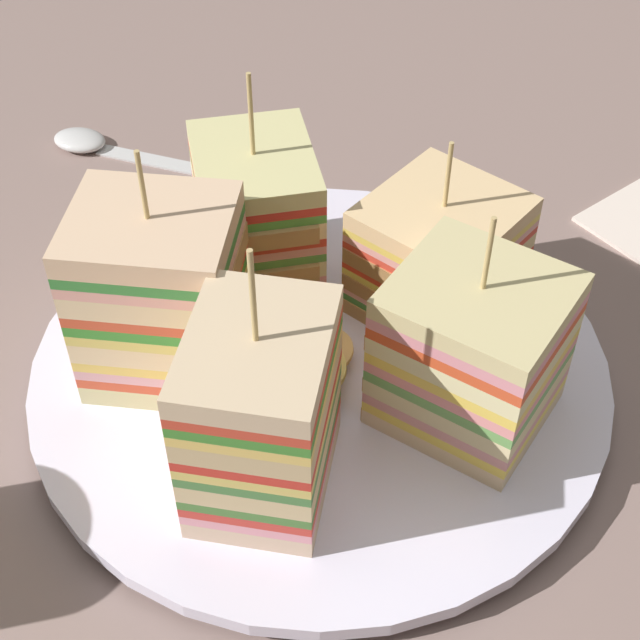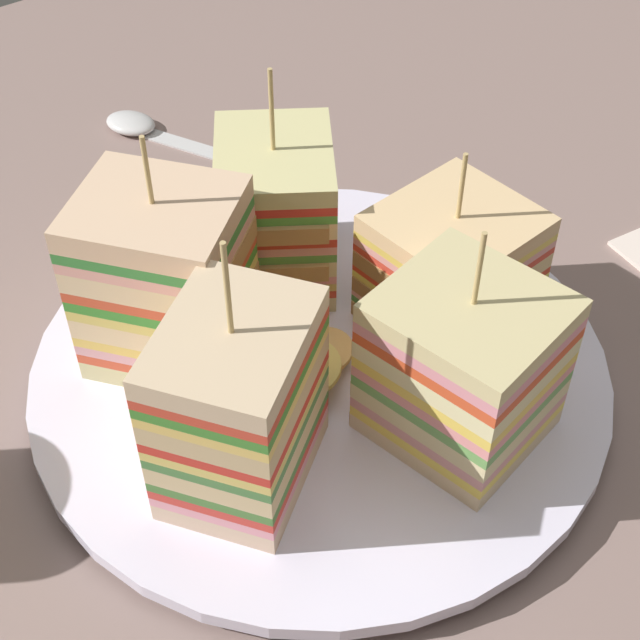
{
  "view_description": "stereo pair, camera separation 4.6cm",
  "coord_description": "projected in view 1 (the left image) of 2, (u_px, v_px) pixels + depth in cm",
  "views": [
    {
      "loc": [
        -22.91,
        -22.94,
        36.65
      ],
      "look_at": [
        0.0,
        0.0,
        4.51
      ],
      "focal_mm": 53.17,
      "sensor_mm": 36.0,
      "label": 1
    },
    {
      "loc": [
        -19.47,
        -25.93,
        36.65
      ],
      "look_at": [
        0.0,
        0.0,
        4.51
      ],
      "focal_mm": 53.17,
      "sensor_mm": 36.0,
      "label": 2
    }
  ],
  "objects": [
    {
      "name": "sandwich_wedge_3",
      "position": [
        438.0,
        257.0,
        0.49
      ],
      "size": [
        7.95,
        7.44,
        10.18
      ],
      "rotation": [
        0.0,
        0.0,
        9.51
      ],
      "color": "beige",
      "rests_on": "plate"
    },
    {
      "name": "sandwich_wedge_2",
      "position": [
        471.0,
        352.0,
        0.43
      ],
      "size": [
        8.2,
        8.62,
        11.7
      ],
      "rotation": [
        0.0,
        0.0,
        8.06
      ],
      "color": "beige",
      "rests_on": "plate"
    },
    {
      "name": "spoon",
      "position": [
        101.0,
        146.0,
        0.63
      ],
      "size": [
        7.63,
        12.88,
        1.0
      ],
      "rotation": [
        0.0,
        0.0,
        2.03
      ],
      "color": "silver",
      "rests_on": "ground_plane"
    },
    {
      "name": "sandwich_wedge_1",
      "position": [
        261.0,
        413.0,
        0.4
      ],
      "size": [
        9.27,
        8.82,
        13.5
      ],
      "rotation": [
        0.0,
        0.0,
        6.89
      ],
      "color": "beige",
      "rests_on": "plate"
    },
    {
      "name": "ground_plane",
      "position": [
        320.0,
        393.0,
        0.49
      ],
      "size": [
        117.3,
        97.8,
        1.8
      ],
      "primitive_type": "cube",
      "color": "gray"
    },
    {
      "name": "chip_pile",
      "position": [
        297.0,
        362.0,
        0.47
      ],
      "size": [
        5.84,
        6.73,
        1.8
      ],
      "color": "#D7BA5B",
      "rests_on": "plate"
    },
    {
      "name": "sandwich_wedge_4",
      "position": [
        257.0,
        217.0,
        0.5
      ],
      "size": [
        9.05,
        9.45,
        12.42
      ],
      "rotation": [
        0.0,
        0.0,
        10.41
      ],
      "color": "beige",
      "rests_on": "plate"
    },
    {
      "name": "sandwich_wedge_0",
      "position": [
        161.0,
        296.0,
        0.44
      ],
      "size": [
        9.52,
        9.71,
        12.78
      ],
      "rotation": [
        0.0,
        0.0,
        5.38
      ],
      "color": "beige",
      "rests_on": "plate"
    },
    {
      "name": "plate",
      "position": [
        320.0,
        370.0,
        0.48
      ],
      "size": [
        29.07,
        29.07,
        1.51
      ],
      "color": "white",
      "rests_on": "ground_plane"
    }
  ]
}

